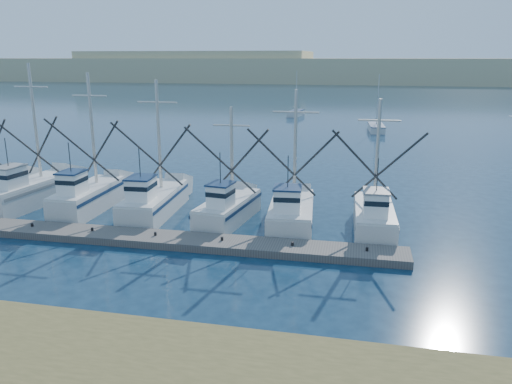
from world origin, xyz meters
TOP-DOWN VIEW (x-y plane):
  - ground at (0.00, 0.00)m, footprint 500.00×500.00m
  - floating_dock at (-8.47, 5.94)m, footprint 32.63×2.51m
  - dune_ridge at (0.00, 210.00)m, footprint 360.00×60.00m
  - trawler_fleet at (-9.27, 10.77)m, footprint 31.22×8.15m
  - sailboat_near at (6.87, 55.14)m, footprint 2.47×6.86m
  - sailboat_far at (-7.24, 72.35)m, footprint 2.56×6.36m

SIDE VIEW (x-z plane):
  - ground at x=0.00m, z-range 0.00..0.00m
  - floating_dock at x=-8.47m, z-range 0.00..0.43m
  - sailboat_near at x=6.87m, z-range -3.57..4.53m
  - sailboat_far at x=-7.24m, z-range -3.56..4.54m
  - trawler_fleet at x=-9.27m, z-range -4.04..6.01m
  - dune_ridge at x=0.00m, z-range 0.00..10.00m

